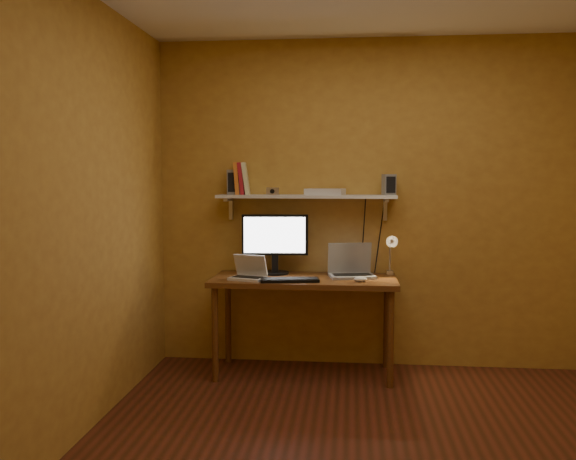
# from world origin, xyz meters

# --- Properties ---
(room) EXTENTS (3.44, 3.24, 2.64)m
(room) POSITION_xyz_m (0.00, 0.00, 1.30)
(room) COLOR #5D2518
(room) RESTS_ON ground
(desk) EXTENTS (1.40, 0.60, 0.75)m
(desk) POSITION_xyz_m (-0.50, 1.28, 0.66)
(desk) COLOR brown
(desk) RESTS_ON ground
(wall_shelf) EXTENTS (1.40, 0.25, 0.21)m
(wall_shelf) POSITION_xyz_m (-0.50, 1.47, 1.36)
(wall_shelf) COLOR silver
(wall_shelf) RESTS_ON room
(monitor) EXTENTS (0.52, 0.24, 0.47)m
(monitor) POSITION_xyz_m (-0.74, 1.44, 1.01)
(monitor) COLOR black
(monitor) RESTS_ON desk
(laptop) EXTENTS (0.38, 0.31, 0.26)m
(laptop) POSITION_xyz_m (-0.15, 1.38, 0.82)
(laptop) COLOR gray
(laptop) RESTS_ON desk
(netbook) EXTENTS (0.29, 0.24, 0.19)m
(netbook) POSITION_xyz_m (-0.91, 1.17, 0.80)
(netbook) COLOR silver
(netbook) RESTS_ON desk
(keyboard) EXTENTS (0.44, 0.21, 0.02)m
(keyboard) POSITION_xyz_m (-0.59, 1.10, 0.76)
(keyboard) COLOR black
(keyboard) RESTS_ON desk
(mouse) EXTENTS (0.12, 0.09, 0.04)m
(mouse) POSITION_xyz_m (-0.08, 1.15, 0.77)
(mouse) COLOR silver
(mouse) RESTS_ON desk
(desk_lamp) EXTENTS (0.09, 0.23, 0.38)m
(desk_lamp) POSITION_xyz_m (0.16, 1.41, 0.96)
(desk_lamp) COLOR silver
(desk_lamp) RESTS_ON desk
(speaker_left) EXTENTS (0.13, 0.13, 0.20)m
(speaker_left) POSITION_xyz_m (-1.06, 1.48, 1.47)
(speaker_left) COLOR gray
(speaker_left) RESTS_ON wall_shelf
(speaker_right) EXTENTS (0.11, 0.11, 0.16)m
(speaker_right) POSITION_xyz_m (0.14, 1.48, 1.46)
(speaker_right) COLOR gray
(speaker_right) RESTS_ON wall_shelf
(books) EXTENTS (0.15, 0.18, 0.26)m
(books) POSITION_xyz_m (-1.02, 1.49, 1.50)
(books) COLOR orange
(books) RESTS_ON wall_shelf
(shelf_camera) EXTENTS (0.10, 0.04, 0.06)m
(shelf_camera) POSITION_xyz_m (-0.76, 1.42, 1.40)
(shelf_camera) COLOR silver
(shelf_camera) RESTS_ON wall_shelf
(router) EXTENTS (0.32, 0.24, 0.05)m
(router) POSITION_xyz_m (-0.35, 1.48, 1.40)
(router) COLOR silver
(router) RESTS_ON wall_shelf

